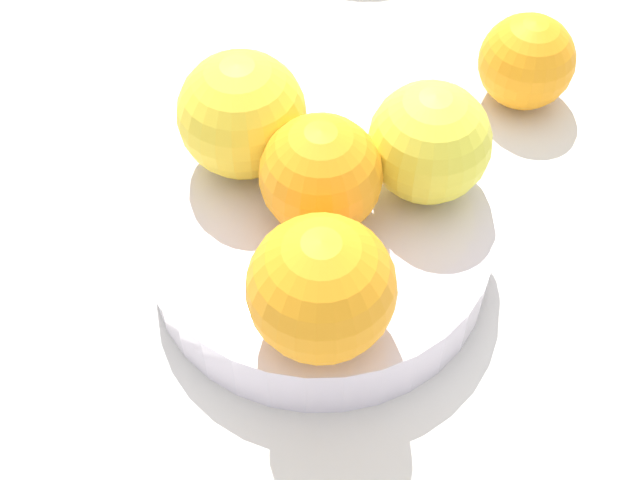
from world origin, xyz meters
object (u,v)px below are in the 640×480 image
at_px(orange_in_bowl_0, 429,143).
at_px(orange_in_bowl_3, 242,115).
at_px(orange_loose_0, 527,62).
at_px(orange_in_bowl_1, 321,288).
at_px(fruit_bowl, 320,245).
at_px(orange_in_bowl_2, 312,175).

distance_m(orange_in_bowl_0, orange_in_bowl_3, 0.10).
bearing_deg(orange_loose_0, orange_in_bowl_1, -118.59).
bearing_deg(fruit_bowl, orange_in_bowl_0, 30.18).
bearing_deg(orange_in_bowl_3, fruit_bowl, -43.86).
bearing_deg(orange_in_bowl_1, orange_in_bowl_0, 63.16).
distance_m(fruit_bowl, orange_in_bowl_3, 0.08).
bearing_deg(orange_in_bowl_3, orange_in_bowl_2, -42.78).
xyz_separation_m(orange_in_bowl_2, orange_loose_0, (0.12, 0.14, -0.04)).
xyz_separation_m(orange_in_bowl_1, orange_in_bowl_3, (-0.05, 0.11, 0.00)).
bearing_deg(orange_loose_0, orange_in_bowl_2, -131.66).
relative_size(orange_in_bowl_1, orange_in_bowl_2, 1.09).
height_order(orange_in_bowl_0, orange_in_bowl_3, orange_in_bowl_3).
xyz_separation_m(orange_in_bowl_0, orange_loose_0, (0.07, 0.11, -0.04)).
xyz_separation_m(fruit_bowl, orange_in_bowl_0, (0.05, 0.03, 0.05)).
relative_size(fruit_bowl, orange_loose_0, 3.03).
relative_size(fruit_bowl, orange_in_bowl_0, 2.85).
relative_size(fruit_bowl, orange_in_bowl_2, 2.93).
bearing_deg(orange_loose_0, orange_in_bowl_3, -148.14).
bearing_deg(orange_in_bowl_1, orange_loose_0, 61.41).
height_order(orange_in_bowl_1, orange_in_bowl_2, orange_in_bowl_1).
relative_size(orange_in_bowl_1, orange_loose_0, 1.13).
height_order(orange_in_bowl_2, orange_loose_0, orange_in_bowl_2).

